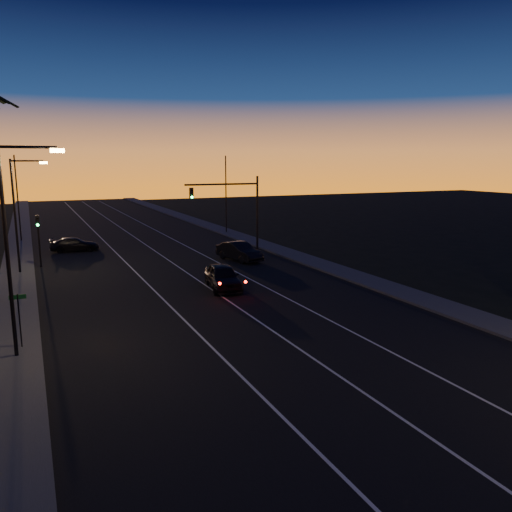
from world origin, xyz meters
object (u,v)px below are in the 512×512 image
lead_car (223,277)px  right_car (239,251)px  cross_car (75,244)px  signal_mast (234,201)px

lead_car → right_car: (4.70, 8.44, -0.02)m
right_car → cross_car: bearing=139.4°
signal_mast → lead_car: signal_mast is taller
signal_mast → cross_car: signal_mast is taller
lead_car → signal_mast: bearing=64.7°
signal_mast → cross_car: bearing=154.0°
signal_mast → right_car: (-1.16, -3.98, -3.99)m
signal_mast → lead_car: bearing=-115.3°
lead_car → right_car: lead_car is taller
right_car → cross_car: right_car is taller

